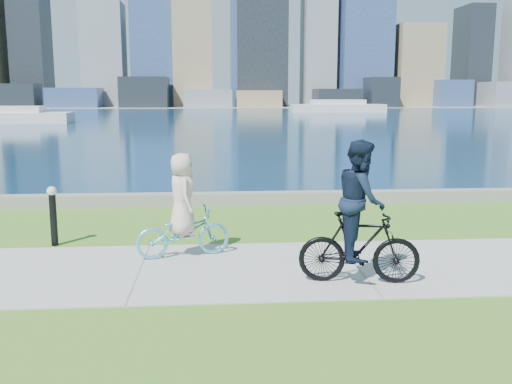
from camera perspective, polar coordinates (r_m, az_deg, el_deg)
ground at (r=10.66m, az=-11.57°, el=-7.81°), size 320.00×320.00×0.00m
concrete_path at (r=10.66m, az=-11.58°, el=-7.76°), size 80.00×3.50×0.02m
seawall at (r=16.61m, az=-8.98°, el=-0.76°), size 90.00×0.50×0.35m
bay_water at (r=82.15m, az=-5.36°, el=7.56°), size 320.00×131.00×0.01m
far_shore at (r=140.12m, az=-4.98°, el=8.51°), size 320.00×30.00×0.12m
city_skyline at (r=140.54m, az=-3.43°, el=17.50°), size 176.87×22.64×76.00m
ferry_near at (r=67.57m, az=-23.69°, el=6.96°), size 13.62×3.89×1.85m
ferry_far at (r=99.36m, az=8.16°, el=8.41°), size 15.89×4.54×2.16m
bollard_lamp at (r=12.75m, az=-19.64°, el=-1.88°), size 0.21×0.21×1.28m
cyclist_woman at (r=11.24m, az=-7.35°, el=-2.66°), size 1.10×1.96×2.05m
cyclist_man at (r=9.70m, az=10.35°, el=-3.16°), size 0.90×2.10×2.43m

